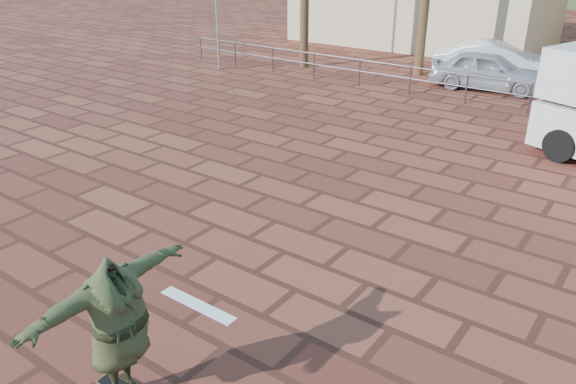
# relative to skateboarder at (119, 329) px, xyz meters

# --- Properties ---
(ground) EXTENTS (120.00, 120.00, 0.00)m
(ground) POSITION_rel_skateboarder_xyz_m (-1.36, 3.04, -1.04)
(ground) COLOR brown
(ground) RESTS_ON ground
(paint_stripe) EXTENTS (1.40, 0.22, 0.01)m
(paint_stripe) POSITION_rel_skateboarder_xyz_m (-0.66, 1.84, -1.03)
(paint_stripe) COLOR white
(paint_stripe) RESTS_ON ground
(guardrail) EXTENTS (24.06, 0.06, 1.00)m
(guardrail) POSITION_rel_skateboarder_xyz_m (-1.36, 15.04, -0.36)
(guardrail) COLOR #47494F
(guardrail) RESTS_ON ground
(skateboarder) EXTENTS (0.73, 2.34, 1.88)m
(skateboarder) POSITION_rel_skateboarder_xyz_m (0.00, 0.00, 0.00)
(skateboarder) COLOR #353B20
(skateboarder) RESTS_ON longboard
(car_silver) EXTENTS (4.15, 2.14, 1.35)m
(car_silver) POSITION_rel_skateboarder_xyz_m (-1.43, 17.32, -0.36)
(car_silver) COLOR #A3A4A9
(car_silver) RESTS_ON ground
(car_white) EXTENTS (4.80, 2.95, 1.49)m
(car_white) POSITION_rel_skateboarder_xyz_m (-1.50, 18.42, -0.29)
(car_white) COLOR silver
(car_white) RESTS_ON ground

